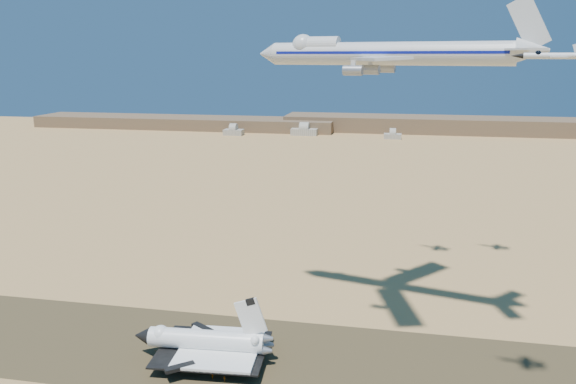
% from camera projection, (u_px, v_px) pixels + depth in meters
% --- Properties ---
extents(ground, '(1200.00, 1200.00, 0.00)m').
position_uv_depth(ground, '(240.00, 355.00, 171.33)').
color(ground, tan).
rests_on(ground, ground).
extents(runway, '(600.00, 50.00, 0.06)m').
position_uv_depth(runway, '(240.00, 355.00, 171.32)').
color(runway, brown).
rests_on(runway, ground).
extents(ridgeline, '(960.00, 90.00, 18.00)m').
position_uv_depth(ridgeline, '(415.00, 127.00, 660.33)').
color(ridgeline, olive).
rests_on(ridgeline, ground).
extents(hangars, '(200.50, 29.50, 30.00)m').
position_uv_depth(hangars, '(300.00, 132.00, 638.33)').
color(hangars, '#B2AC9D').
rests_on(hangars, ground).
extents(shuttle, '(42.58, 27.74, 20.94)m').
position_uv_depth(shuttle, '(205.00, 342.00, 167.90)').
color(shuttle, white).
rests_on(shuttle, runway).
extents(carrier_747, '(88.01, 66.47, 21.87)m').
position_uv_depth(carrier_747, '(378.00, 53.00, 170.57)').
color(carrier_747, silver).
extents(crew_a, '(0.63, 0.77, 1.82)m').
position_uv_depth(crew_a, '(215.00, 365.00, 164.03)').
color(crew_a, '#BF5F0B').
rests_on(crew_a, runway).
extents(crew_b, '(0.91, 0.91, 1.68)m').
position_uv_depth(crew_b, '(213.00, 376.00, 158.78)').
color(crew_b, '#BF5F0B').
rests_on(crew_b, runway).
extents(crew_c, '(1.13, 0.80, 1.75)m').
position_uv_depth(crew_c, '(225.00, 379.00, 157.20)').
color(crew_c, '#BF5F0B').
rests_on(crew_c, runway).
extents(chase_jet_a, '(14.12, 7.88, 3.54)m').
position_uv_depth(chase_jet_a, '(551.00, 56.00, 115.54)').
color(chase_jet_a, silver).
extents(chase_jet_c, '(14.33, 8.40, 3.66)m').
position_uv_depth(chase_jet_c, '(429.00, 51.00, 214.75)').
color(chase_jet_c, silver).
extents(chase_jet_d, '(14.68, 8.45, 3.72)m').
position_uv_depth(chase_jet_d, '(503.00, 56.00, 216.93)').
color(chase_jet_d, silver).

